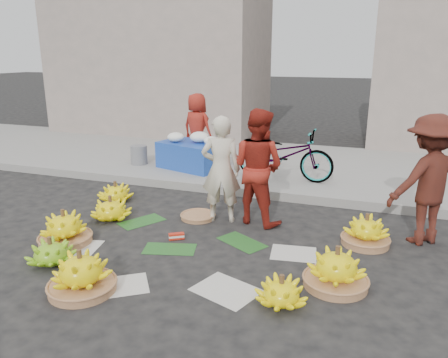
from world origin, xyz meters
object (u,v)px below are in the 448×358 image
(banana_bunch_0, at_px, (64,228))
(flower_table, at_px, (192,153))
(vendor_cream, at_px, (221,170))
(banana_bunch_4, at_px, (336,269))
(bicycle, at_px, (285,154))

(banana_bunch_0, distance_m, flower_table, 3.66)
(flower_table, bearing_deg, vendor_cream, -40.86)
(banana_bunch_4, distance_m, bicycle, 3.68)
(banana_bunch_0, xyz_separation_m, bicycle, (2.15, 3.47, 0.39))
(banana_bunch_4, bearing_deg, banana_bunch_0, -179.22)
(banana_bunch_0, relative_size, bicycle, 0.40)
(banana_bunch_0, height_order, bicycle, bicycle)
(banana_bunch_0, bearing_deg, banana_bunch_4, 0.78)
(vendor_cream, bearing_deg, banana_bunch_4, 126.46)
(banana_bunch_4, distance_m, vendor_cream, 2.33)
(bicycle, bearing_deg, flower_table, 86.86)
(vendor_cream, height_order, bicycle, vendor_cream)
(flower_table, bearing_deg, banana_bunch_0, -76.97)
(banana_bunch_0, height_order, vendor_cream, vendor_cream)
(banana_bunch_0, distance_m, vendor_cream, 2.25)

